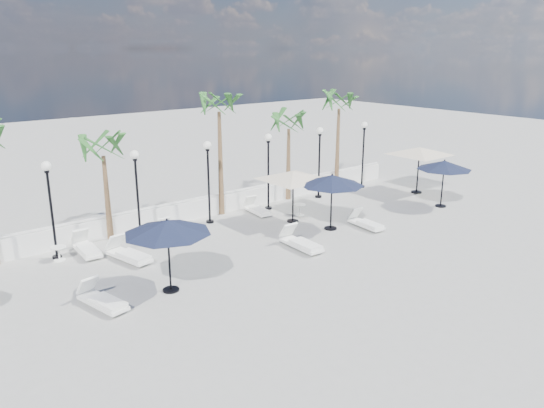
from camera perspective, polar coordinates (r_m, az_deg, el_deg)
ground at (r=20.13m, az=3.35°, el=-6.55°), size 100.00×100.00×0.00m
balustrade at (r=25.68m, az=-7.92°, el=-0.45°), size 26.00×0.30×1.01m
lamppost_1 at (r=21.59m, az=-22.79°, el=0.76°), size 0.36×0.36×3.84m
lamppost_2 at (r=22.73m, az=-14.36°, el=2.28°), size 0.36×0.36×3.84m
lamppost_3 at (r=24.34m, az=-6.88°, el=3.59°), size 0.36×0.36×3.84m
lamppost_4 at (r=26.31m, az=-0.40°, el=4.67°), size 0.36×0.36×3.84m
lamppost_5 at (r=28.58m, az=5.13°, el=5.54°), size 0.36×0.36×3.84m
lamppost_6 at (r=31.07m, az=9.82°, el=6.24°), size 0.36×0.36×3.84m
palm_1 at (r=22.82m, az=-17.72°, el=5.32°), size 2.60×2.60×4.70m
palm_2 at (r=25.21m, az=-5.73°, el=10.12°), size 2.60×2.60×6.10m
palm_3 at (r=27.92m, az=1.81°, el=8.38°), size 2.60×2.60×4.90m
palm_4 at (r=30.35m, az=7.22°, el=10.38°), size 2.60×2.60×5.70m
lounger_0 at (r=17.73m, az=-17.80°, el=-9.78°), size 1.04×2.08×0.74m
lounger_1 at (r=23.25m, az=-10.84°, el=-3.01°), size 0.63×1.81×0.67m
lounger_2 at (r=22.28m, az=-19.33°, el=-4.46°), size 0.79×2.06×0.76m
lounger_3 at (r=21.12m, az=-15.17°, el=-5.20°), size 1.12×2.24×0.80m
lounger_4 at (r=21.59m, az=3.11°, el=-4.15°), size 0.78×2.16×0.80m
lounger_5 at (r=24.43m, az=10.05°, el=-1.99°), size 0.79×1.93×0.70m
lounger_6 at (r=26.09m, az=-1.62°, el=-0.56°), size 0.82×1.91×0.69m
side_table_1 at (r=21.94m, az=-21.95°, el=-4.84°), size 0.57×0.57×0.56m
side_table_2 at (r=25.82m, az=3.00°, el=-0.51°), size 0.58×0.58×0.56m
parasol_navy_left at (r=17.55m, az=-11.20°, el=-2.47°), size 2.90×2.90×2.56m
parasol_navy_mid at (r=23.47m, az=6.47°, el=2.53°), size 2.86×2.86×2.56m
parasol_navy_right at (r=28.19m, az=18.04°, el=3.98°), size 2.75×2.75×2.47m
parasol_cream_sq_a at (r=24.33m, az=2.30°, el=3.49°), size 5.30×5.30×2.60m
parasol_cream_sq_b at (r=30.52m, az=15.62°, el=5.87°), size 5.57×5.57×2.79m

